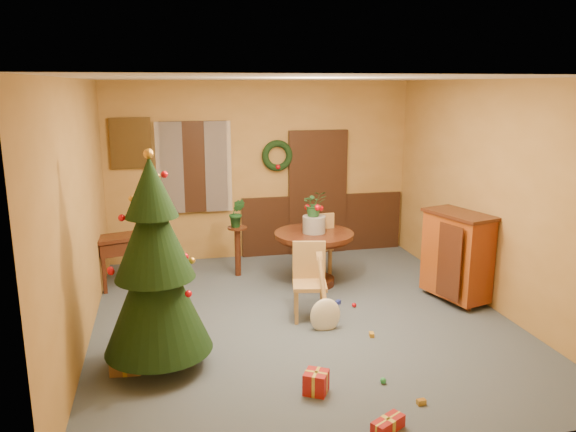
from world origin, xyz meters
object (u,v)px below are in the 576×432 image
object	(u,v)px
christmas_tree	(155,268)
writing_desk	(126,248)
chair_near	(309,278)
sideboard	(457,254)
dining_table	(314,248)

from	to	relation	value
christmas_tree	writing_desk	xyz separation A→B (m)	(-0.43, 2.54, -0.50)
chair_near	sideboard	world-z (taller)	sideboard
writing_desk	sideboard	world-z (taller)	sideboard
sideboard	dining_table	bearing A→B (deg)	149.06
dining_table	christmas_tree	bearing A→B (deg)	-137.43
christmas_tree	sideboard	world-z (taller)	christmas_tree
christmas_tree	sideboard	size ratio (longest dim) A/B	1.86
chair_near	sideboard	size ratio (longest dim) A/B	0.78
dining_table	sideboard	world-z (taller)	sideboard
dining_table	writing_desk	xyz separation A→B (m)	(-2.62, 0.54, 0.02)
chair_near	christmas_tree	bearing A→B (deg)	-153.54
dining_table	writing_desk	size ratio (longest dim) A/B	1.21
chair_near	sideboard	xyz separation A→B (m)	(2.04, 0.09, 0.14)
sideboard	chair_near	bearing A→B (deg)	-177.59
dining_table	christmas_tree	size ratio (longest dim) A/B	0.50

